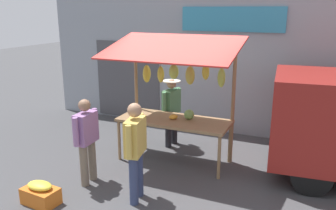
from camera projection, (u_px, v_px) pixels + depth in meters
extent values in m
plane|color=#424244|center=(174.00, 160.00, 7.06)|extent=(40.00, 40.00, 0.00)
cube|color=#8C939E|center=(209.00, 63.00, 8.54)|extent=(9.00, 0.25, 3.40)
cube|color=teal|center=(232.00, 19.00, 7.92)|extent=(2.40, 0.06, 0.56)
cube|color=#47474C|center=(128.00, 80.00, 9.46)|extent=(1.90, 0.04, 2.10)
cube|color=olive|center=(174.00, 121.00, 6.83)|extent=(2.20, 0.90, 0.05)
cylinder|color=olive|center=(119.00, 140.00, 7.01)|extent=(0.06, 0.06, 0.83)
cylinder|color=olive|center=(219.00, 157.00, 6.20)|extent=(0.06, 0.06, 0.83)
cylinder|color=olive|center=(138.00, 128.00, 7.70)|extent=(0.06, 0.06, 0.83)
cylinder|color=olive|center=(230.00, 143.00, 6.88)|extent=(0.06, 0.06, 0.83)
cylinder|color=olive|center=(136.00, 95.00, 7.51)|extent=(0.07, 0.07, 2.35)
cylinder|color=olive|center=(233.00, 106.00, 6.68)|extent=(0.07, 0.07, 2.35)
cylinder|color=olive|center=(182.00, 52.00, 6.83)|extent=(2.12, 0.06, 0.06)
cube|color=#B72D28|center=(171.00, 47.00, 6.31)|extent=(2.50, 1.46, 0.39)
cylinder|color=brown|center=(222.00, 61.00, 6.57)|extent=(0.01, 0.01, 0.26)
ellipsoid|color=#B2CC4C|center=(221.00, 78.00, 6.66)|extent=(0.21, 0.19, 0.37)
cylinder|color=brown|center=(206.00, 59.00, 6.66)|extent=(0.01, 0.01, 0.19)
ellipsoid|color=yellow|center=(206.00, 72.00, 6.73)|extent=(0.21, 0.22, 0.32)
cylinder|color=brown|center=(190.00, 60.00, 6.78)|extent=(0.01, 0.01, 0.26)
ellipsoid|color=gold|center=(190.00, 75.00, 6.86)|extent=(0.27, 0.25, 0.37)
cylinder|color=brown|center=(174.00, 58.00, 6.88)|extent=(0.01, 0.01, 0.24)
ellipsoid|color=#B2CC4C|center=(174.00, 72.00, 6.96)|extent=(0.22, 0.18, 0.30)
cylinder|color=brown|center=(161.00, 59.00, 7.05)|extent=(0.01, 0.01, 0.30)
ellipsoid|color=yellow|center=(161.00, 74.00, 7.14)|extent=(0.19, 0.17, 0.34)
cylinder|color=brown|center=(146.00, 58.00, 7.19)|extent=(0.01, 0.01, 0.30)
ellipsoid|color=yellow|center=(147.00, 74.00, 7.28)|extent=(0.21, 0.23, 0.37)
sphere|color=#729E4C|center=(189.00, 114.00, 6.80)|extent=(0.20, 0.20, 0.20)
ellipsoid|color=gold|center=(173.00, 117.00, 6.82)|extent=(0.21, 0.22, 0.10)
cylinder|color=#232328|center=(174.00, 128.00, 7.87)|extent=(0.14, 0.14, 0.75)
cylinder|color=#232328|center=(168.00, 131.00, 7.67)|extent=(0.14, 0.14, 0.75)
cube|color=#518C5B|center=(171.00, 102.00, 7.60)|extent=(0.29, 0.48, 0.53)
cylinder|color=#518C5B|center=(178.00, 98.00, 7.82)|extent=(0.09, 0.09, 0.49)
cylinder|color=#518C5B|center=(164.00, 104.00, 7.36)|extent=(0.09, 0.09, 0.49)
sphere|color=#A87A5B|center=(171.00, 84.00, 7.49)|extent=(0.21, 0.21, 0.21)
cylinder|color=beige|center=(171.00, 81.00, 7.47)|extent=(0.39, 0.39, 0.02)
cylinder|color=#726656|center=(84.00, 165.00, 5.97)|extent=(0.14, 0.14, 0.75)
cylinder|color=#726656|center=(92.00, 160.00, 6.20)|extent=(0.14, 0.14, 0.75)
cube|color=#93669E|center=(86.00, 128.00, 5.91)|extent=(0.24, 0.47, 0.53)
cylinder|color=#93669E|center=(76.00, 132.00, 5.65)|extent=(0.09, 0.09, 0.49)
cylinder|color=#93669E|center=(95.00, 122.00, 6.16)|extent=(0.09, 0.09, 0.49)
sphere|color=#8C664C|center=(84.00, 105.00, 5.80)|extent=(0.21, 0.21, 0.21)
cylinder|color=navy|center=(134.00, 181.00, 5.39)|extent=(0.14, 0.14, 0.80)
cylinder|color=navy|center=(139.00, 173.00, 5.64)|extent=(0.14, 0.14, 0.80)
cube|color=gold|center=(135.00, 137.00, 5.33)|extent=(0.31, 0.52, 0.57)
cylinder|color=gold|center=(129.00, 142.00, 5.04)|extent=(0.09, 0.09, 0.52)
cylinder|color=gold|center=(141.00, 129.00, 5.61)|extent=(0.09, 0.09, 0.52)
sphere|color=#A87A5B|center=(135.00, 110.00, 5.22)|extent=(0.22, 0.22, 0.22)
cube|color=black|center=(326.00, 103.00, 6.11)|extent=(1.57, 1.94, 0.68)
cylinder|color=black|center=(311.00, 176.00, 5.68)|extent=(0.67, 0.24, 0.66)
cylinder|color=black|center=(307.00, 141.00, 7.21)|extent=(0.67, 0.24, 0.66)
cube|color=#D1661E|center=(41.00, 196.00, 5.47)|extent=(0.60, 0.40, 0.26)
ellipsoid|color=yellow|center=(40.00, 186.00, 5.42)|extent=(0.43, 0.27, 0.12)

